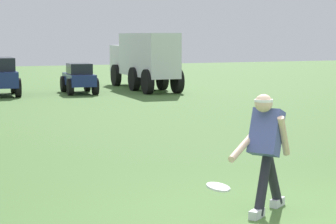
% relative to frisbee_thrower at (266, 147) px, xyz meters
% --- Properties ---
extents(frisbee_thrower, '(1.05, 0.59, 1.43)m').
position_rel_frisbee_thrower_xyz_m(frisbee_thrower, '(0.00, 0.00, 0.00)').
color(frisbee_thrower, '#23232D').
rests_on(frisbee_thrower, ground_plane).
extents(frisbee_in_flight, '(0.37, 0.37, 0.07)m').
position_rel_frisbee_thrower_xyz_m(frisbee_in_flight, '(-0.79, -0.31, -0.34)').
color(frisbee_in_flight, white).
extents(parked_car_slot_c, '(1.35, 2.48, 1.34)m').
position_rel_frisbee_thrower_xyz_m(parked_car_slot_c, '(-0.21, 17.01, -0.08)').
color(parked_car_slot_c, navy).
rests_on(parked_car_slot_c, ground_plane).
extents(parked_car_slot_d, '(1.29, 2.28, 1.10)m').
position_rel_frisbee_thrower_xyz_m(parked_car_slot_d, '(2.54, 16.75, -0.24)').
color(parked_car_slot_d, navy).
rests_on(parked_car_slot_d, ground_plane).
extents(box_truck, '(1.72, 5.97, 2.20)m').
position_rel_frisbee_thrower_xyz_m(box_truck, '(5.43, 17.61, 0.43)').
color(box_truck, silver).
rests_on(box_truck, ground_plane).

